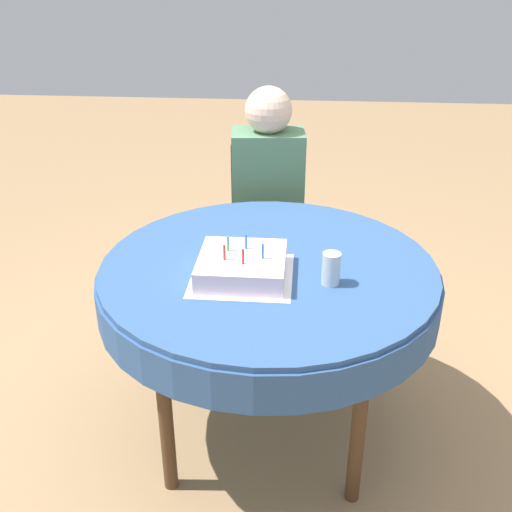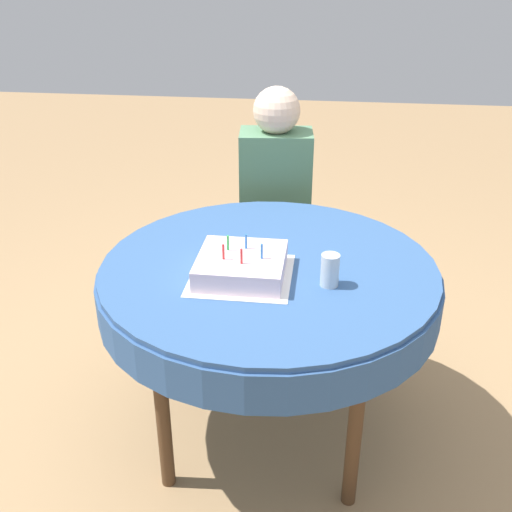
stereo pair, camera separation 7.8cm
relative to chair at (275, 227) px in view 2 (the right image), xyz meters
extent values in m
plane|color=#A37F56|center=(0.06, -0.89, -0.49)|extent=(12.00, 12.00, 0.00)
cylinder|color=#335689|center=(0.06, -0.89, 0.25)|extent=(1.18, 1.18, 0.02)
cylinder|color=#335689|center=(0.06, -0.89, 0.17)|extent=(1.20, 1.20, 0.13)
cylinder|color=#4C331E|center=(-0.26, -1.22, -0.13)|extent=(0.05, 0.05, 0.73)
cylinder|color=#4C331E|center=(0.39, -1.22, -0.13)|extent=(0.05, 0.05, 0.73)
cylinder|color=#4C331E|center=(-0.26, -0.57, -0.13)|extent=(0.05, 0.05, 0.73)
cylinder|color=#4C331E|center=(0.39, -0.57, -0.13)|extent=(0.05, 0.05, 0.73)
cube|color=#4C331E|center=(0.01, -0.06, -0.03)|extent=(0.43, 0.43, 0.04)
cube|color=#4C331E|center=(-0.01, 0.12, 0.19)|extent=(0.36, 0.06, 0.40)
cylinder|color=#4C331E|center=(-0.15, -0.25, -0.27)|extent=(0.04, 0.04, 0.44)
cylinder|color=#4C331E|center=(0.19, -0.22, -0.27)|extent=(0.04, 0.04, 0.44)
cylinder|color=#4C331E|center=(-0.18, 0.09, -0.27)|extent=(0.04, 0.04, 0.44)
cylinder|color=#4C331E|center=(0.16, 0.12, -0.27)|extent=(0.04, 0.04, 0.44)
cylinder|color=beige|center=(-0.06, -0.23, -0.25)|extent=(0.09, 0.09, 0.48)
cylinder|color=beige|center=(0.10, -0.21, -0.25)|extent=(0.09, 0.09, 0.48)
cube|color=#568460|center=(0.01, -0.06, 0.24)|extent=(0.35, 0.25, 0.52)
sphere|color=beige|center=(0.01, -0.06, 0.60)|extent=(0.21, 0.21, 0.21)
cube|color=white|center=(-0.02, -0.98, 0.26)|extent=(0.34, 0.34, 0.00)
cube|color=silver|center=(-0.02, -0.98, 0.30)|extent=(0.29, 0.29, 0.07)
cylinder|color=blue|center=(0.05, -1.00, 0.36)|extent=(0.01, 0.01, 0.05)
cylinder|color=blue|center=(-0.01, -0.93, 0.36)|extent=(0.01, 0.01, 0.05)
cylinder|color=green|center=(-0.07, -0.95, 0.36)|extent=(0.01, 0.01, 0.05)
cylinder|color=red|center=(-0.07, -1.02, 0.36)|extent=(0.01, 0.01, 0.05)
cylinder|color=red|center=(-0.01, -1.04, 0.36)|extent=(0.01, 0.01, 0.05)
cylinder|color=silver|center=(0.28, -1.01, 0.31)|extent=(0.06, 0.06, 0.11)
camera|label=1|loc=(0.18, -2.74, 1.23)|focal=42.00mm
camera|label=2|loc=(0.25, -2.73, 1.23)|focal=42.00mm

